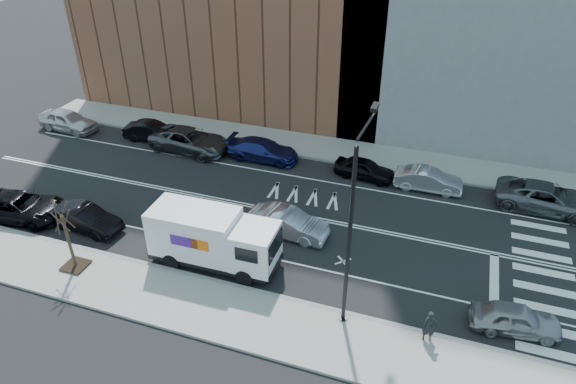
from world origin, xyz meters
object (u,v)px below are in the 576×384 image
Objects in this scene: far_parked_b at (153,131)px; near_parked_front at (516,319)px; pedestrian at (429,327)px; driving_sedan at (287,223)px; far_parked_a at (68,120)px; fedex_van at (213,238)px.

near_parked_front is at bearing -120.13° from far_parked_b.
pedestrian is at bearing 111.53° from near_parked_front.
driving_sedan is 1.18× the size of near_parked_front.
near_parked_front is 4.13m from pedestrian.
pedestrian reaches higher than far_parked_b.
pedestrian reaches higher than near_parked_front.
far_parked_a is at bearing 64.29° from near_parked_front.
far_parked_a is 31.90m from pedestrian.
far_parked_b is 1.10× the size of near_parked_front.
driving_sedan is at bearing 66.36° from near_parked_front.
fedex_van is at bearing -116.09° from far_parked_a.
fedex_van is 15.88m from far_parked_b.
fedex_van is 1.40× the size of far_parked_a.
driving_sedan is at bearing 136.82° from pedestrian.
pedestrian is (-3.60, -2.01, 0.27)m from near_parked_front.
driving_sedan reaches higher than near_parked_front.
near_parked_front is 2.50× the size of pedestrian.
far_parked_a is 1.23× the size of near_parked_front.
fedex_van is 14.79m from near_parked_front.
far_parked_a is at bearing 147.85° from fedex_van.
driving_sedan reaches higher than far_parked_b.
near_parked_front is at bearing 19.00° from pedestrian.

